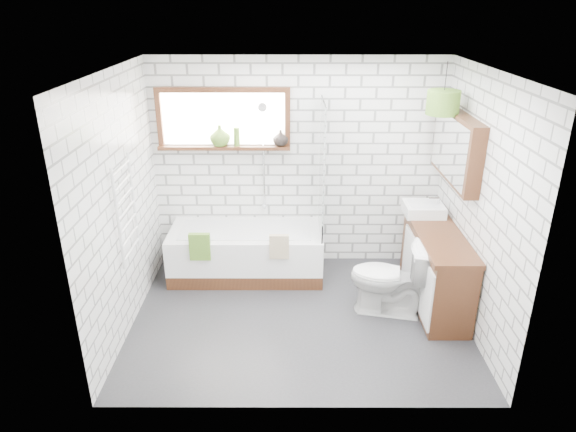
{
  "coord_description": "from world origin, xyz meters",
  "views": [
    {
      "loc": [
        -0.1,
        -4.53,
        3.06
      ],
      "look_at": [
        -0.11,
        0.25,
        1.03
      ],
      "focal_mm": 32.0,
      "sensor_mm": 36.0,
      "label": 1
    }
  ],
  "objects_px": {
    "vanity": "(436,268)",
    "bathtub": "(247,252)",
    "pendant": "(443,102)",
    "basin": "(423,209)",
    "toilet": "(389,278)"
  },
  "relations": [
    {
      "from": "vanity",
      "to": "pendant",
      "type": "xyz_separation_m",
      "value": [
        -0.02,
        0.37,
        1.69
      ]
    },
    {
      "from": "vanity",
      "to": "pendant",
      "type": "bearing_deg",
      "value": 92.71
    },
    {
      "from": "bathtub",
      "to": "vanity",
      "type": "distance_m",
      "value": 2.17
    },
    {
      "from": "bathtub",
      "to": "toilet",
      "type": "relative_size",
      "value": 2.19
    },
    {
      "from": "pendant",
      "to": "vanity",
      "type": "bearing_deg",
      "value": -87.29
    },
    {
      "from": "vanity",
      "to": "bathtub",
      "type": "bearing_deg",
      "value": 163.63
    },
    {
      "from": "vanity",
      "to": "basin",
      "type": "relative_size",
      "value": 3.35
    },
    {
      "from": "bathtub",
      "to": "toilet",
      "type": "bearing_deg",
      "value": -27.84
    },
    {
      "from": "bathtub",
      "to": "toilet",
      "type": "distance_m",
      "value": 1.75
    },
    {
      "from": "bathtub",
      "to": "basin",
      "type": "xyz_separation_m",
      "value": [
        2.01,
        -0.11,
        0.6
      ]
    },
    {
      "from": "basin",
      "to": "toilet",
      "type": "xyz_separation_m",
      "value": [
        -0.47,
        -0.71,
        -0.48
      ]
    },
    {
      "from": "vanity",
      "to": "pendant",
      "type": "distance_m",
      "value": 1.73
    },
    {
      "from": "bathtub",
      "to": "vanity",
      "type": "relative_size",
      "value": 1.23
    },
    {
      "from": "bathtub",
      "to": "basin",
      "type": "height_order",
      "value": "basin"
    },
    {
      "from": "vanity",
      "to": "toilet",
      "type": "distance_m",
      "value": 0.57
    }
  ]
}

